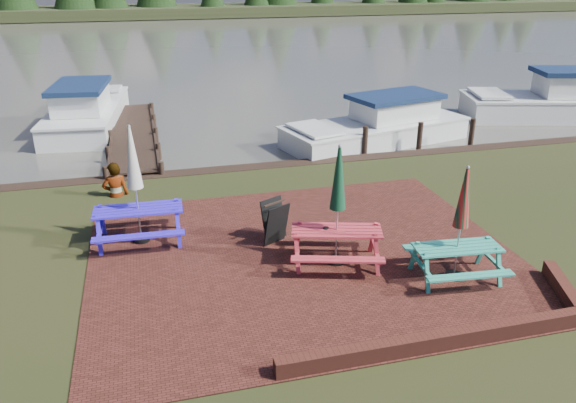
# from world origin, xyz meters

# --- Properties ---
(ground) EXTENTS (120.00, 120.00, 0.00)m
(ground) POSITION_xyz_m (0.00, 0.00, 0.00)
(ground) COLOR black
(ground) RESTS_ON ground
(paving) EXTENTS (9.00, 7.50, 0.02)m
(paving) POSITION_xyz_m (0.00, 1.00, 0.01)
(paving) COLOR #381712
(paving) RESTS_ON ground
(brick_wall) EXTENTS (6.21, 1.79, 0.30)m
(brick_wall) POSITION_xyz_m (2.15, -2.42, 0.15)
(brick_wall) COLOR #4C1E16
(brick_wall) RESTS_ON ground
(water) EXTENTS (120.00, 60.00, 0.02)m
(water) POSITION_xyz_m (0.00, 37.00, 0.00)
(water) COLOR #4A473F
(water) RESTS_ON ground
(picnic_table_teal) EXTENTS (1.84, 1.67, 2.36)m
(picnic_table_teal) POSITION_xyz_m (2.67, -0.64, 0.83)
(picnic_table_teal) COLOR teal
(picnic_table_teal) RESTS_ON ground
(picnic_table_red) EXTENTS (2.24, 2.11, 2.57)m
(picnic_table_red) POSITION_xyz_m (0.57, 0.55, 0.90)
(picnic_table_red) COLOR #B92F3A
(picnic_table_red) RESTS_ON ground
(picnic_table_blue) EXTENTS (2.01, 1.80, 2.70)m
(picnic_table_blue) POSITION_xyz_m (-3.38, 2.62, 0.94)
(picnic_table_blue) COLOR #321DD9
(picnic_table_blue) RESTS_ON ground
(chalkboard) EXTENTS (0.64, 0.81, 0.96)m
(chalkboard) POSITION_xyz_m (-0.43, 1.84, 0.50)
(chalkboard) COLOR black
(chalkboard) RESTS_ON ground
(jetty) EXTENTS (1.76, 9.08, 1.00)m
(jetty) POSITION_xyz_m (-3.50, 11.28, 0.11)
(jetty) COLOR black
(jetty) RESTS_ON ground
(boat_jetty) EXTENTS (3.16, 7.34, 2.07)m
(boat_jetty) POSITION_xyz_m (-5.25, 13.88, 0.42)
(boat_jetty) COLOR silver
(boat_jetty) RESTS_ON ground
(boat_near) EXTENTS (7.31, 4.05, 1.88)m
(boat_near) POSITION_xyz_m (5.17, 9.04, 0.36)
(boat_near) COLOR silver
(boat_near) RESTS_ON ground
(boat_far) EXTENTS (7.67, 4.37, 2.26)m
(boat_far) POSITION_xyz_m (13.77, 10.43, 0.47)
(boat_far) COLOR silver
(boat_far) RESTS_ON ground
(person) EXTENTS (0.73, 0.51, 1.90)m
(person) POSITION_xyz_m (-3.99, 5.58, 0.95)
(person) COLOR gray
(person) RESTS_ON ground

